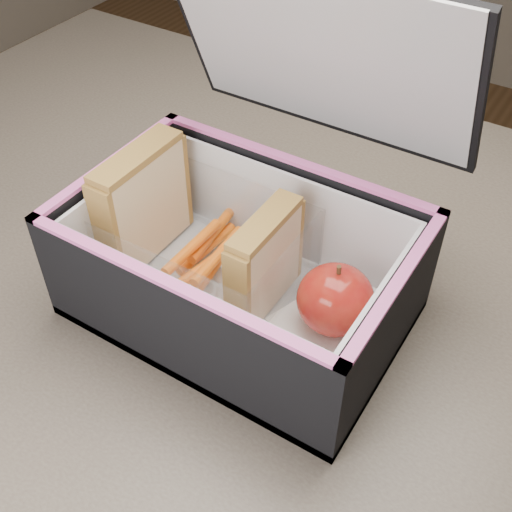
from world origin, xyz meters
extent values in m
cube|color=#665A4D|center=(0.00, 0.00, 0.73)|extent=(1.20, 0.80, 0.03)
cube|color=#382D26|center=(-0.55, 0.35, 0.36)|extent=(0.05, 0.05, 0.72)
cube|color=black|center=(0.00, 0.08, 0.95)|extent=(0.28, 0.08, 0.17)
cube|color=#D7B281|center=(-0.12, -0.04, 0.82)|extent=(0.01, 0.10, 0.10)
cube|color=#CE6971|center=(-0.11, -0.04, 0.82)|extent=(0.01, 0.10, 0.10)
cube|color=#D7B281|center=(-0.10, -0.04, 0.82)|extent=(0.01, 0.10, 0.10)
cube|color=brown|center=(-0.11, -0.04, 0.87)|extent=(0.03, 0.10, 0.01)
cube|color=#D7B281|center=(0.02, -0.04, 0.81)|extent=(0.01, 0.08, 0.09)
cube|color=#CE6971|center=(0.02, -0.04, 0.81)|extent=(0.01, 0.08, 0.08)
cube|color=#D7B281|center=(0.03, -0.04, 0.81)|extent=(0.01, 0.08, 0.09)
cube|color=brown|center=(0.02, -0.04, 0.86)|extent=(0.02, 0.09, 0.01)
cylinder|color=orange|center=(-0.06, -0.02, 0.77)|extent=(0.02, 0.08, 0.01)
cylinder|color=orange|center=(-0.06, -0.01, 0.78)|extent=(0.02, 0.08, 0.01)
cylinder|color=orange|center=(-0.05, -0.04, 0.80)|extent=(0.01, 0.08, 0.01)
cylinder|color=orange|center=(-0.03, -0.06, 0.77)|extent=(0.02, 0.08, 0.01)
cylinder|color=orange|center=(-0.04, -0.07, 0.78)|extent=(0.02, 0.08, 0.01)
cylinder|color=orange|center=(-0.03, -0.04, 0.80)|extent=(0.01, 0.08, 0.01)
cube|color=white|center=(0.09, -0.04, 0.77)|extent=(0.09, 0.10, 0.01)
ellipsoid|color=maroon|center=(0.09, -0.04, 0.80)|extent=(0.08, 0.08, 0.06)
cylinder|color=#452F18|center=(0.09, -0.04, 0.84)|extent=(0.01, 0.01, 0.01)
camera|label=1|loc=(0.23, -0.38, 1.20)|focal=45.00mm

